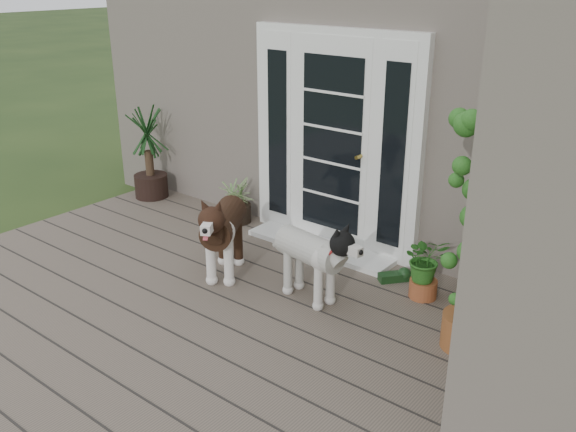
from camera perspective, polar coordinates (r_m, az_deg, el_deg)
The scene contains 14 objects.
deck at distance 4.91m, azimuth -9.14°, elevation -11.85°, with size 6.20×4.60×0.12m, color #6B5B4C.
house_main at distance 7.69m, azimuth 14.53°, elevation 12.06°, with size 7.40×4.00×3.10m, color #665E54.
door_unit at distance 6.10m, azimuth 4.28°, elevation 6.87°, with size 1.90×0.14×2.15m, color white.
door_step at distance 6.30m, azimuth 2.98°, elevation -2.77°, with size 1.60×0.40×0.05m, color white.
brindle_dog at distance 5.66m, azimuth -5.88°, elevation -1.89°, with size 0.39×0.91×0.76m, color #3B2315, non-canonical shape.
white_dog at distance 5.23m, azimuth 1.98°, elevation -4.30°, with size 0.35×0.82×0.68m, color white, non-canonical shape.
spider_plant at distance 6.88m, azimuth -4.77°, elevation 1.64°, with size 0.52×0.52×0.56m, color #8AA565, non-canonical shape.
yucca at distance 7.75m, azimuth -12.72°, elevation 5.67°, with size 0.77×0.77×1.12m, color black, non-canonical shape.
herb_a at distance 5.42m, azimuth 12.46°, elevation -5.05°, with size 0.38×0.38×0.48m, color #17511B.
herb_b at distance 5.42m, azimuth 17.10°, elevation -4.51°, with size 0.43×0.43×0.65m, color #205618.
herb_c at distance 5.36m, azimuth 17.91°, elevation -5.94°, with size 0.31×0.31×0.48m, color #265718.
sapling at distance 4.50m, azimuth 17.08°, elevation -1.26°, with size 0.56×0.56×1.90m, color #1C621C, non-canonical shape.
clog_left at distance 6.13m, azimuth 4.72°, elevation -3.30°, with size 0.15×0.32×0.10m, color #15351B, non-canonical shape.
clog_right at distance 5.73m, azimuth 9.75°, elevation -5.45°, with size 0.15×0.32×0.10m, color #153515, non-canonical shape.
Camera 1 is at (3.11, -2.28, 2.76)m, focal length 38.61 mm.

